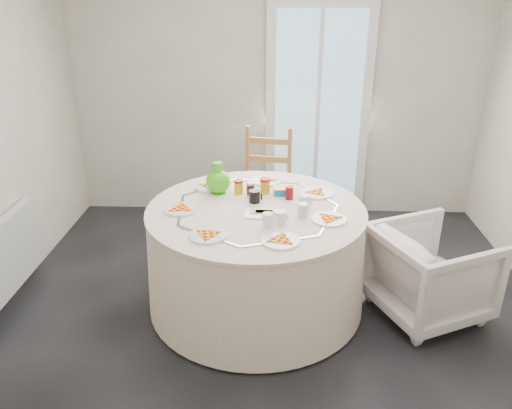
{
  "coord_description": "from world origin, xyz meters",
  "views": [
    {
      "loc": [
        -0.0,
        -2.84,
        2.18
      ],
      "look_at": [
        -0.13,
        0.3,
        0.8
      ],
      "focal_mm": 35.0,
      "sensor_mm": 36.0,
      "label": 1
    }
  ],
  "objects_px": {
    "table": "(256,258)",
    "green_pitcher": "(218,180)",
    "radiator": "(4,259)",
    "armchair": "(431,265)",
    "wooden_chair": "(264,190)"
  },
  "relations": [
    {
      "from": "table",
      "to": "armchair",
      "type": "relative_size",
      "value": 2.17
    },
    {
      "from": "table",
      "to": "green_pitcher",
      "type": "bearing_deg",
      "value": 136.98
    },
    {
      "from": "wooden_chair",
      "to": "armchair",
      "type": "relative_size",
      "value": 1.41
    },
    {
      "from": "radiator",
      "to": "armchair",
      "type": "distance_m",
      "value": 3.04
    },
    {
      "from": "table",
      "to": "wooden_chair",
      "type": "bearing_deg",
      "value": 88.21
    },
    {
      "from": "armchair",
      "to": "green_pitcher",
      "type": "bearing_deg",
      "value": 52.86
    },
    {
      "from": "radiator",
      "to": "green_pitcher",
      "type": "relative_size",
      "value": 4.33
    },
    {
      "from": "radiator",
      "to": "table",
      "type": "height_order",
      "value": "table"
    },
    {
      "from": "wooden_chair",
      "to": "radiator",
      "type": "bearing_deg",
      "value": -137.63
    },
    {
      "from": "green_pitcher",
      "to": "table",
      "type": "bearing_deg",
      "value": -23.01
    },
    {
      "from": "table",
      "to": "wooden_chair",
      "type": "xyz_separation_m",
      "value": [
        0.03,
        1.08,
        0.09
      ]
    },
    {
      "from": "radiator",
      "to": "table",
      "type": "relative_size",
      "value": 0.64
    },
    {
      "from": "radiator",
      "to": "armchair",
      "type": "relative_size",
      "value": 1.38
    },
    {
      "from": "table",
      "to": "green_pitcher",
      "type": "xyz_separation_m",
      "value": [
        -0.29,
        0.27,
        0.49
      ]
    },
    {
      "from": "wooden_chair",
      "to": "armchair",
      "type": "bearing_deg",
      "value": -34.01
    }
  ]
}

